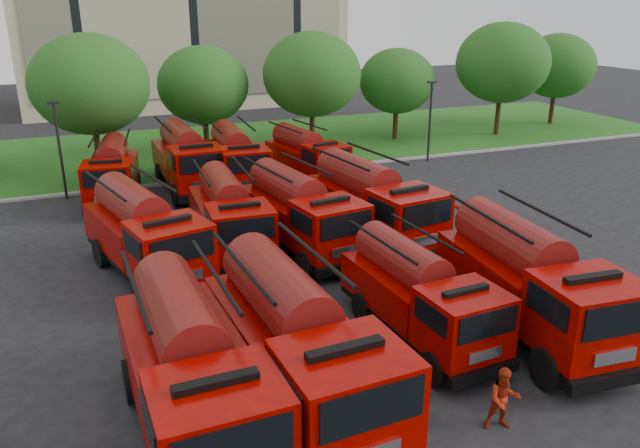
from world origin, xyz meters
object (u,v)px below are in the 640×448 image
(fire_truck_6, at_px, (300,213))
(fire_truck_7, at_px, (372,203))
(fire_truck_2, at_px, (419,294))
(fire_truck_11, at_px, (306,155))
(fire_truck_9, at_px, (187,159))
(firefighter_3, at_px, (491,275))
(fire_truck_1, at_px, (297,344))
(fire_truck_8, at_px, (112,172))
(fire_truck_4, at_px, (145,234))
(firefighter_4, at_px, (295,329))
(fire_truck_3, at_px, (530,282))
(fire_truck_10, at_px, (235,159))
(firefighter_5, at_px, (445,230))
(firefighter_1, at_px, (500,427))
(fire_truck_5, at_px, (229,215))
(fire_truck_0, at_px, (192,370))

(fire_truck_6, xyz_separation_m, fire_truck_7, (3.22, -0.15, 0.09))
(fire_truck_2, xyz_separation_m, fire_truck_11, (3.22, 18.07, -0.00))
(fire_truck_9, bearing_deg, fire_truck_11, -6.78)
(firefighter_3, bearing_deg, fire_truck_6, -63.11)
(fire_truck_1, xyz_separation_m, fire_truck_8, (-2.84, 19.95, -0.26))
(fire_truck_11, distance_m, firefighter_3, 15.31)
(fire_truck_4, height_order, firefighter_4, fire_truck_4)
(fire_truck_1, relative_size, firefighter_3, 4.53)
(fire_truck_11, height_order, firefighter_4, fire_truck_11)
(firefighter_3, distance_m, firefighter_4, 8.42)
(fire_truck_6, height_order, firefighter_4, fire_truck_6)
(fire_truck_4, relative_size, fire_truck_6, 1.03)
(fire_truck_9, relative_size, firefighter_4, 3.93)
(fire_truck_9, xyz_separation_m, firefighter_4, (0.14, -16.76, -1.73))
(fire_truck_9, bearing_deg, firefighter_3, -63.34)
(fire_truck_3, height_order, fire_truck_10, fire_truck_3)
(fire_truck_10, bearing_deg, fire_truck_9, 166.90)
(fire_truck_9, bearing_deg, fire_truck_6, -78.01)
(fire_truck_10, bearing_deg, firefighter_3, -64.90)
(fire_truck_1, xyz_separation_m, fire_truck_11, (7.85, 19.93, -0.33))
(fire_truck_7, bearing_deg, fire_truck_3, -90.82)
(fire_truck_4, bearing_deg, fire_truck_8, 78.70)
(firefighter_5, bearing_deg, fire_truck_3, 87.59)
(fire_truck_3, xyz_separation_m, fire_truck_9, (-6.81, 19.68, -0.03))
(fire_truck_2, bearing_deg, fire_truck_4, 128.80)
(fire_truck_3, height_order, firefighter_1, fire_truck_3)
(fire_truck_6, relative_size, firefighter_5, 4.06)
(fire_truck_10, xyz_separation_m, firefighter_5, (7.12, -10.06, -1.66))
(fire_truck_5, distance_m, fire_truck_9, 9.64)
(fire_truck_5, bearing_deg, fire_truck_0, -105.42)
(fire_truck_8, bearing_deg, fire_truck_9, 17.50)
(fire_truck_8, bearing_deg, firefighter_4, -66.41)
(fire_truck_7, xyz_separation_m, fire_truck_8, (-9.81, 10.22, -0.21))
(fire_truck_3, height_order, fire_truck_7, fire_truck_3)
(fire_truck_6, height_order, firefighter_5, fire_truck_6)
(fire_truck_2, relative_size, firefighter_1, 3.97)
(fire_truck_9, bearing_deg, firefighter_5, -50.04)
(firefighter_1, xyz_separation_m, firefighter_4, (-3.04, 6.50, 0.00))
(fire_truck_1, xyz_separation_m, firefighter_4, (1.28, 3.76, -1.80))
(fire_truck_5, relative_size, fire_truck_10, 0.96)
(fire_truck_2, distance_m, fire_truck_4, 10.63)
(fire_truck_0, xyz_separation_m, fire_truck_2, (7.31, 1.96, -0.28))
(fire_truck_0, xyz_separation_m, fire_truck_1, (2.67, 0.10, 0.05))
(fire_truck_11, distance_m, firefighter_4, 17.52)
(fire_truck_10, xyz_separation_m, firefighter_4, (-2.36, -16.03, -1.66))
(fire_truck_6, relative_size, fire_truck_11, 1.13)
(fire_truck_6, distance_m, firefighter_1, 12.74)
(fire_truck_0, relative_size, firefighter_1, 4.67)
(fire_truck_5, distance_m, fire_truck_8, 9.85)
(fire_truck_11, distance_m, firefighter_1, 23.00)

